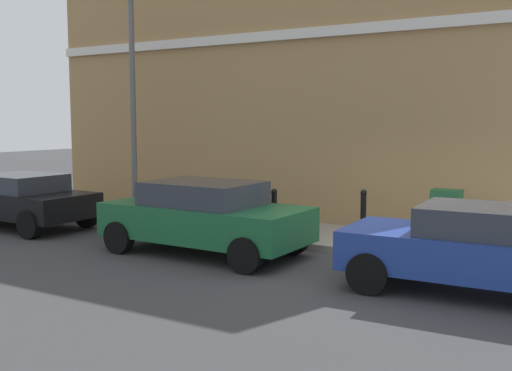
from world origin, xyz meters
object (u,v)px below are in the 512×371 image
object	(u,v)px
utility_cabinet	(446,221)
bollard_near_cabinet	(363,212)
lamppost	(133,93)
bollard_far_kerb	(274,211)
car_green	(205,216)
car_blue	(489,249)
car_black	(20,199)

from	to	relation	value
utility_cabinet	bollard_near_cabinet	size ratio (longest dim) A/B	1.11
lamppost	bollard_far_kerb	bearing A→B (deg)	-97.35
bollard_near_cabinet	car_green	bearing A→B (deg)	134.24
car_blue	utility_cabinet	bearing A→B (deg)	-65.33
car_blue	car_black	xyz separation A→B (m)	(0.24, 10.92, -0.02)
car_black	bollard_near_cabinet	world-z (taller)	car_black
utility_cabinet	lamppost	distance (m)	8.22
car_black	utility_cabinet	xyz separation A→B (m)	(2.15, -9.74, -0.02)
car_green	utility_cabinet	world-z (taller)	car_green
car_blue	car_green	bearing A→B (deg)	-3.25
utility_cabinet	lamppost	world-z (taller)	lamppost
utility_cabinet	car_blue	bearing A→B (deg)	-153.69
car_blue	bollard_far_kerb	xyz separation A→B (m)	(1.65, 4.57, -0.01)
bollard_far_kerb	lamppost	xyz separation A→B (m)	(0.57, 4.40, 2.60)
lamppost	utility_cabinet	bearing A→B (deg)	-88.79
car_black	bollard_near_cabinet	size ratio (longest dim) A/B	3.85
car_black	bollard_near_cabinet	distance (m)	8.34
car_blue	bollard_near_cabinet	bearing A→B (deg)	-42.27
car_blue	bollard_near_cabinet	xyz separation A→B (m)	(2.48, 2.89, -0.01)
car_blue	car_green	world-z (taller)	car_green
car_blue	car_black	distance (m)	10.93
car_black	car_blue	bearing A→B (deg)	179.72
car_blue	utility_cabinet	world-z (taller)	car_blue
bollard_far_kerb	lamppost	bearing A→B (deg)	82.65
bollard_far_kerb	lamppost	distance (m)	5.14
car_blue	car_black	bearing A→B (deg)	-2.88
utility_cabinet	bollard_far_kerb	size ratio (longest dim) A/B	1.11
car_blue	car_black	world-z (taller)	car_blue
utility_cabinet	bollard_near_cabinet	distance (m)	1.72
lamppost	car_green	bearing A→B (deg)	-119.36
lamppost	bollard_near_cabinet	bearing A→B (deg)	-87.51
car_black	lamppost	world-z (taller)	lamppost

